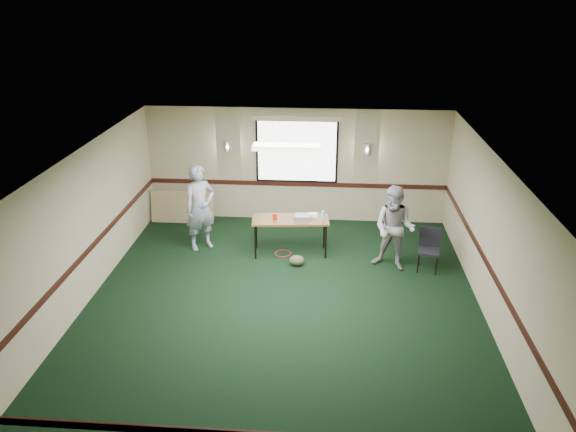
# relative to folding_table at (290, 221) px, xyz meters

# --- Properties ---
(ground) EXTENTS (8.00, 8.00, 0.00)m
(ground) POSITION_rel_folding_table_xyz_m (0.01, -2.13, -0.73)
(ground) COLOR black
(ground) RESTS_ON ground
(room_shell) EXTENTS (8.00, 8.02, 8.00)m
(room_shell) POSITION_rel_folding_table_xyz_m (0.01, -0.01, 0.85)
(room_shell) COLOR tan
(room_shell) RESTS_ON ground
(folding_table) EXTENTS (1.63, 0.77, 0.79)m
(folding_table) POSITION_rel_folding_table_xyz_m (0.00, 0.00, 0.00)
(folding_table) COLOR #4E2B16
(folding_table) RESTS_ON ground
(projector) EXTENTS (0.33, 0.29, 0.10)m
(projector) POSITION_rel_folding_table_xyz_m (0.24, -0.03, 0.11)
(projector) COLOR gray
(projector) RESTS_ON folding_table
(game_console) EXTENTS (0.24, 0.20, 0.06)m
(game_console) POSITION_rel_folding_table_xyz_m (0.44, 0.17, 0.09)
(game_console) COLOR white
(game_console) RESTS_ON folding_table
(red_cup) EXTENTS (0.09, 0.09, 0.13)m
(red_cup) POSITION_rel_folding_table_xyz_m (-0.32, -0.06, 0.12)
(red_cup) COLOR red
(red_cup) RESTS_ON folding_table
(water_bottle) EXTENTS (0.06, 0.06, 0.19)m
(water_bottle) POSITION_rel_folding_table_xyz_m (0.67, 0.01, 0.15)
(water_bottle) COLOR #8AB1E3
(water_bottle) RESTS_ON folding_table
(duffel_bag) EXTENTS (0.32, 0.24, 0.22)m
(duffel_bag) POSITION_rel_folding_table_xyz_m (0.17, -0.55, -0.62)
(duffel_bag) COLOR #484829
(duffel_bag) RESTS_ON ground
(cable_coil) EXTENTS (0.43, 0.43, 0.02)m
(cable_coil) POSITION_rel_folding_table_xyz_m (-0.15, -0.06, -0.72)
(cable_coil) COLOR red
(cable_coil) RESTS_ON ground
(folded_table) EXTENTS (1.49, 0.23, 0.76)m
(folded_table) POSITION_rel_folding_table_xyz_m (-2.68, 1.47, -0.35)
(folded_table) COLOR tan
(folded_table) RESTS_ON ground
(conference_chair) EXTENTS (0.49, 0.51, 0.85)m
(conference_chair) POSITION_rel_folding_table_xyz_m (2.80, -0.46, -0.24)
(conference_chair) COLOR black
(conference_chair) RESTS_ON ground
(person_left) EXTENTS (0.80, 0.76, 1.85)m
(person_left) POSITION_rel_folding_table_xyz_m (-1.92, 0.14, 0.19)
(person_left) COLOR #46659B
(person_left) RESTS_ON ground
(person_right) EXTENTS (1.02, 0.93, 1.72)m
(person_right) POSITION_rel_folding_table_xyz_m (2.08, -0.50, 0.13)
(person_right) COLOR #7B8DC0
(person_right) RESTS_ON ground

